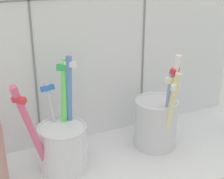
% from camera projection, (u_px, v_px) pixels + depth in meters
% --- Properties ---
extents(counter_slab, '(0.64, 0.22, 0.02)m').
position_uv_depth(counter_slab, '(118.00, 167.00, 0.60)').
color(counter_slab, silver).
rests_on(counter_slab, ground).
extents(tile_wall_back, '(0.64, 0.02, 0.45)m').
position_uv_depth(tile_wall_back, '(90.00, 32.00, 0.62)').
color(tile_wall_back, white).
rests_on(tile_wall_back, ground).
extents(toothbrush_cup_left, '(0.12, 0.11, 0.19)m').
position_uv_depth(toothbrush_cup_left, '(62.00, 143.00, 0.56)').
color(toothbrush_cup_left, silver).
rests_on(toothbrush_cup_left, counter_slab).
extents(toothbrush_cup_right, '(0.08, 0.10, 0.18)m').
position_uv_depth(toothbrush_cup_right, '(157.00, 121.00, 0.63)').
color(toothbrush_cup_right, silver).
rests_on(toothbrush_cup_right, counter_slab).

